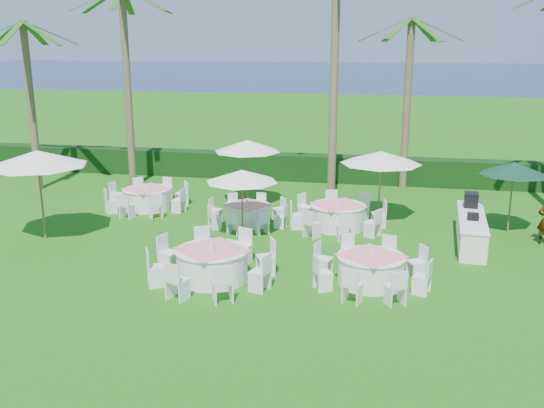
{
  "coord_description": "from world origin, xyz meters",
  "views": [
    {
      "loc": [
        5.37,
        -15.56,
        6.31
      ],
      "look_at": [
        1.82,
        2.7,
        1.3
      ],
      "focal_mm": 40.0,
      "sensor_mm": 36.0,
      "label": 1
    }
  ],
  "objects": [
    {
      "name": "palm_c",
      "position": [
        3.22,
        7.89,
        5.9
      ],
      "size": [
        4.21,
        4.38,
        10.84
      ],
      "color": "brown",
      "rests_on": "ground"
    },
    {
      "name": "umbrella_d",
      "position": [
        5.13,
        5.93,
        2.33
      ],
      "size": [
        2.88,
        2.88,
        2.55
      ],
      "color": "brown",
      "rests_on": "ground"
    },
    {
      "name": "umbrella_c",
      "position": [
        -0.0,
        7.05,
        2.39
      ],
      "size": [
        2.59,
        2.59,
        2.62
      ],
      "color": "brown",
      "rests_on": "ground"
    },
    {
      "name": "umbrella_b",
      "position": [
        0.75,
        3.1,
        2.08
      ],
      "size": [
        2.37,
        2.37,
        2.28
      ],
      "color": "brown",
      "rests_on": "ground"
    },
    {
      "name": "umbrella_green",
      "position": [
        9.51,
        5.32,
        2.22
      ],
      "size": [
        2.24,
        2.24,
        2.44
      ],
      "color": "brown",
      "rests_on": "ground"
    },
    {
      "name": "palm_f",
      "position": [
        -9.68,
        8.01,
        4.0
      ],
      "size": [
        4.2,
        4.39,
        7.14
      ],
      "color": "brown",
      "rests_on": "ground"
    },
    {
      "name": "ocean",
      "position": [
        0.0,
        102.0,
        0.0
      ],
      "size": [
        260.0,
        260.0,
        0.0
      ],
      "primitive_type": "plane",
      "color": "#061042",
      "rests_on": "ground"
    },
    {
      "name": "banquet_table_e",
      "position": [
        0.58,
        4.55,
        0.38
      ],
      "size": [
        2.88,
        2.88,
        0.88
      ],
      "color": "white",
      "rests_on": "ground"
    },
    {
      "name": "ground",
      "position": [
        0.0,
        0.0,
        0.0
      ],
      "size": [
        120.0,
        120.0,
        0.0
      ],
      "primitive_type": "plane",
      "color": "#235C0F",
      "rests_on": "ground"
    },
    {
      "name": "banquet_table_b",
      "position": [
        0.82,
        -0.68,
        0.46
      ],
      "size": [
        3.45,
        3.45,
        1.05
      ],
      "color": "white",
      "rests_on": "ground"
    },
    {
      "name": "buffet_table",
      "position": [
        8.11,
        3.89,
        0.49
      ],
      "size": [
        1.11,
        4.0,
        1.41
      ],
      "color": "white",
      "rests_on": "ground"
    },
    {
      "name": "palm_b",
      "position": [
        -5.78,
        9.22,
        4.68
      ],
      "size": [
        4.3,
        4.34,
        8.47
      ],
      "color": "brown",
      "rests_on": "ground"
    },
    {
      "name": "hedge",
      "position": [
        0.0,
        12.0,
        0.6
      ],
      "size": [
        34.0,
        1.0,
        1.2
      ],
      "primitive_type": "cube",
      "color": "black",
      "rests_on": "ground"
    },
    {
      "name": "banquet_table_f",
      "position": [
        3.76,
        4.74,
        0.44
      ],
      "size": [
        3.33,
        3.33,
        1.0
      ],
      "color": "white",
      "rests_on": "ground"
    },
    {
      "name": "banquet_table_d",
      "position": [
        -3.73,
        5.84,
        0.42
      ],
      "size": [
        3.22,
        3.22,
        0.97
      ],
      "color": "white",
      "rests_on": "ground"
    },
    {
      "name": "palm_d",
      "position": [
        6.07,
        11.3,
        4.08
      ],
      "size": [
        4.4,
        3.98,
        7.29
      ],
      "color": "brown",
      "rests_on": "ground"
    },
    {
      "name": "umbrella_a",
      "position": [
        -5.64,
        1.73,
        2.69
      ],
      "size": [
        3.14,
        3.14,
        2.95
      ],
      "color": "brown",
      "rests_on": "ground"
    },
    {
      "name": "banquet_table_c",
      "position": [
        5.07,
        -0.15,
        0.42
      ],
      "size": [
        3.16,
        3.16,
        0.96
      ],
      "color": "white",
      "rests_on": "ground"
    }
  ]
}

